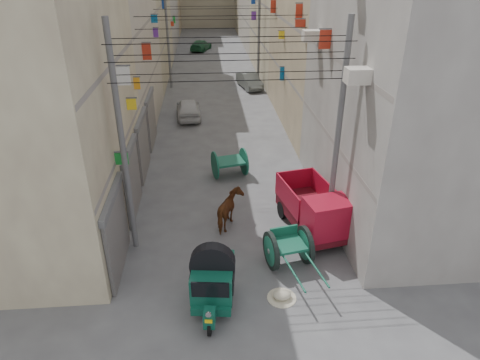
{
  "coord_description": "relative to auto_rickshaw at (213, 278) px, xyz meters",
  "views": [
    {
      "loc": [
        -0.83,
        -7.22,
        9.46
      ],
      "look_at": [
        0.31,
        6.5,
        2.31
      ],
      "focal_mm": 32.0,
      "sensor_mm": 36.0,
      "label": 1
    }
  ],
  "objects": [
    {
      "name": "feed_sack",
      "position": [
        2.13,
        0.05,
        -0.83
      ],
      "size": [
        0.57,
        0.46,
        0.29
      ],
      "primitive_type": "ellipsoid",
      "color": "beige",
      "rests_on": "ground"
    },
    {
      "name": "distant_car_white",
      "position": [
        -1.18,
        17.49,
        -0.34
      ],
      "size": [
        1.78,
        3.85,
        1.28
      ],
      "primitive_type": "imported",
      "rotation": [
        0.0,
        0.0,
        3.22
      ],
      "color": "silver",
      "rests_on": "ground"
    },
    {
      "name": "utility_poles",
      "position": [
        0.81,
        14.23,
        3.02
      ],
      "size": [
        7.4,
        22.2,
        8.0
      ],
      "color": "#57575A",
      "rests_on": "ground"
    },
    {
      "name": "distant_car_green",
      "position": [
        -0.33,
        40.94,
        -0.4
      ],
      "size": [
        2.79,
        4.28,
        1.15
      ],
      "primitive_type": "imported",
      "rotation": [
        0.0,
        0.0,
        2.82
      ],
      "color": "#1E5833",
      "rests_on": "ground"
    },
    {
      "name": "horse",
      "position": [
        0.76,
        4.23,
        -0.25
      ],
      "size": [
        1.3,
        1.87,
        1.45
      ],
      "primitive_type": "imported",
      "rotation": [
        0.0,
        0.0,
        2.81
      ],
      "color": "brown",
      "rests_on": "ground"
    },
    {
      "name": "shutters_left",
      "position": [
        -3.11,
        7.61,
        0.52
      ],
      "size": [
        0.18,
        14.4,
        2.88
      ],
      "color": "#47474C",
      "rests_on": "ground"
    },
    {
      "name": "auto_rickshaw",
      "position": [
        0.0,
        0.0,
        0.0
      ],
      "size": [
        1.54,
        2.41,
        1.66
      ],
      "rotation": [
        0.0,
        0.0,
        -0.12
      ],
      "color": "black",
      "rests_on": "ground"
    },
    {
      "name": "ac_units",
      "position": [
        4.46,
        4.9,
        6.46
      ],
      "size": [
        0.7,
        6.55,
        3.35
      ],
      "color": "beige",
      "rests_on": "ground"
    },
    {
      "name": "second_cart",
      "position": [
        1.02,
        8.65,
        -0.26
      ],
      "size": [
        1.79,
        1.66,
        1.35
      ],
      "rotation": [
        0.0,
        0.0,
        0.23
      ],
      "color": "#13533D",
      "rests_on": "ground"
    },
    {
      "name": "distant_car_grey",
      "position": [
        3.61,
        24.47,
        -0.37
      ],
      "size": [
        2.05,
        3.85,
        1.2
      ],
      "primitive_type": "imported",
      "rotation": [
        0.0,
        0.0,
        0.22
      ],
      "color": "#525754",
      "rests_on": "ground"
    },
    {
      "name": "mini_truck",
      "position": [
        3.94,
        3.27,
        -0.01
      ],
      "size": [
        2.28,
        3.83,
        2.02
      ],
      "rotation": [
        0.0,
        0.0,
        0.2
      ],
      "color": "black",
      "rests_on": "ground"
    },
    {
      "name": "tonga_cart",
      "position": [
        2.61,
        1.72,
        -0.28
      ],
      "size": [
        1.68,
        3.13,
        1.34
      ],
      "rotation": [
        0.0,
        0.0,
        0.2
      ],
      "color": "black",
      "rests_on": "ground"
    },
    {
      "name": "overhead_cables",
      "position": [
        0.81,
        11.63,
        5.79
      ],
      "size": [
        7.4,
        22.52,
        1.12
      ],
      "color": "black",
      "rests_on": "ground"
    },
    {
      "name": "signboards",
      "position": [
        0.8,
        18.89,
        2.45
      ],
      "size": [
        8.22,
        40.52,
        5.67
      ],
      "color": "#163E9D",
      "rests_on": "ground"
    }
  ]
}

